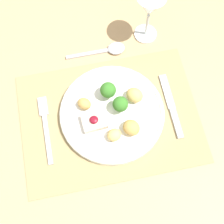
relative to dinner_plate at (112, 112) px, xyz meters
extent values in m
plane|color=brown|center=(-0.01, -0.01, -0.79)|extent=(8.00, 8.00, 0.00)
cube|color=tan|center=(-0.01, -0.01, -0.03)|extent=(1.48, 1.15, 0.03)
cube|color=#9E895B|center=(-0.01, -0.01, -0.02)|extent=(0.47, 0.34, 0.00)
cylinder|color=white|center=(0.00, 0.00, -0.01)|extent=(0.28, 0.28, 0.02)
torus|color=white|center=(0.00, 0.00, 0.00)|extent=(0.28, 0.28, 0.01)
cube|color=beige|center=(-0.05, -0.02, 0.01)|extent=(0.07, 0.05, 0.02)
ellipsoid|color=maroon|center=(-0.05, -0.02, 0.02)|extent=(0.02, 0.02, 0.01)
cylinder|color=#84B256|center=(0.02, 0.01, 0.01)|extent=(0.01, 0.01, 0.02)
sphere|color=#387A28|center=(0.02, 0.01, 0.03)|extent=(0.04, 0.04, 0.04)
cylinder|color=#84B256|center=(0.00, 0.05, 0.01)|extent=(0.01, 0.01, 0.02)
sphere|color=#387A28|center=(0.00, 0.05, 0.03)|extent=(0.04, 0.04, 0.04)
ellipsoid|color=tan|center=(0.04, -0.06, 0.02)|extent=(0.06, 0.06, 0.04)
ellipsoid|color=tan|center=(0.07, 0.03, 0.02)|extent=(0.06, 0.06, 0.04)
ellipsoid|color=tan|center=(-0.07, 0.03, 0.02)|extent=(0.05, 0.05, 0.03)
ellipsoid|color=#DBBC6B|center=(-0.01, -0.07, 0.02)|extent=(0.04, 0.04, 0.03)
cube|color=#B2B2B7|center=(-0.18, -0.03, -0.01)|extent=(0.01, 0.13, 0.01)
cube|color=#B2B2B7|center=(-0.18, 0.06, -0.01)|extent=(0.02, 0.05, 0.01)
cube|color=#B2B2B7|center=(0.16, -0.06, -0.01)|extent=(0.02, 0.08, 0.01)
cube|color=#B2B2B7|center=(0.16, 0.03, -0.01)|extent=(0.02, 0.10, 0.00)
cube|color=#B2B2B7|center=(-0.03, 0.20, -0.02)|extent=(0.13, 0.01, 0.01)
ellipsoid|color=#B2B2B7|center=(0.05, 0.20, -0.01)|extent=(0.05, 0.04, 0.01)
cylinder|color=white|center=(0.15, 0.23, -0.02)|extent=(0.07, 0.07, 0.01)
cylinder|color=white|center=(0.15, 0.23, 0.03)|extent=(0.01, 0.01, 0.08)
cone|color=white|center=(0.15, 0.23, 0.11)|extent=(0.08, 0.08, 0.07)
camera|label=1|loc=(-0.06, -0.28, 0.77)|focal=50.00mm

